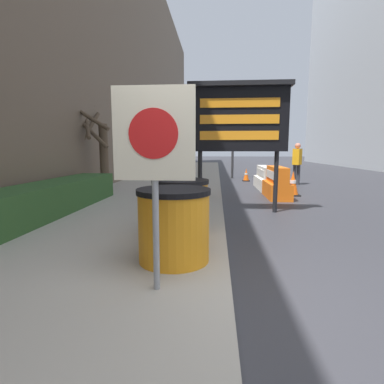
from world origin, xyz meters
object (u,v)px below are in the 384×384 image
Objects in this scene: traffic_cone_mid at (261,174)px; traffic_light_near_curb at (233,114)px; pedestrian_worker at (297,160)px; jersey_barrier_white at (265,179)px; warning_sign at (154,148)px; jersey_barrier_orange_far at (277,184)px; message_board at (239,119)px; traffic_cone_near at (246,175)px; barrel_drum_foreground at (174,225)px; barrel_drum_middle at (180,208)px; traffic_cone_far at (293,184)px.

traffic_light_near_curb reaches higher than traffic_cone_mid.
traffic_light_near_curb is 2.57× the size of pedestrian_worker.
jersey_barrier_white is 1.28× the size of pedestrian_worker.
warning_sign is 6.95m from jersey_barrier_orange_far.
traffic_cone_near is at bearing 82.76° from message_board.
traffic_light_near_curb is at bearing 131.04° from traffic_cone_mid.
traffic_light_near_curb reaches higher than barrel_drum_foreground.
traffic_light_near_curb is (-1.01, 3.88, 2.79)m from jersey_barrier_white.
barrel_drum_middle is 0.20× the size of traffic_light_near_curb.
barrel_drum_foreground is at bearing -103.69° from traffic_cone_mid.
traffic_light_near_curb reaches higher than jersey_barrier_orange_far.
barrel_drum_foreground is at bearing 85.54° from warning_sign.
pedestrian_worker is (2.80, 5.65, -1.12)m from message_board.
message_board reaches higher than barrel_drum_middle.
barrel_drum_foreground is 1.50× the size of traffic_cone_near.
traffic_light_near_curb is 4.13m from pedestrian_worker.
traffic_light_near_curb is at bearing 82.76° from barrel_drum_middle.
jersey_barrier_orange_far is at bearing 69.82° from warning_sign.
traffic_light_near_curb is at bearing 106.19° from traffic_cone_far.
jersey_barrier_white is at bearing -75.36° from traffic_light_near_curb.
jersey_barrier_white is (0.00, 2.11, -0.05)m from jersey_barrier_orange_far.
jersey_barrier_white is at bearing 109.78° from traffic_cone_far.
traffic_cone_far is at bearing -84.53° from traffic_cone_mid.
jersey_barrier_orange_far is 2.77× the size of traffic_cone_near.
traffic_cone_far is at bearing -70.22° from jersey_barrier_white.
traffic_light_near_curb is (1.36, 12.44, 1.69)m from warning_sign.
pedestrian_worker is (1.47, 3.49, 0.59)m from jersey_barrier_orange_far.
traffic_cone_near is 0.75× the size of traffic_cone_far.
traffic_cone_far is 3.21m from pedestrian_worker.
jersey_barrier_orange_far reaches higher than jersey_barrier_white.
barrel_drum_foreground is 10.59m from traffic_cone_mid.
traffic_cone_near is 3.18m from traffic_light_near_curb.
traffic_cone_far is (1.04, -4.27, 0.09)m from traffic_cone_near.
traffic_light_near_curb is at bearing 99.61° from jersey_barrier_orange_far.
warning_sign reaches higher than jersey_barrier_orange_far.
barrel_drum_middle reaches higher than traffic_cone_far.
traffic_cone_far reaches higher than traffic_cone_near.
traffic_cone_mid is at bearing 85.56° from jersey_barrier_white.
jersey_barrier_orange_far is at bearing 58.48° from message_board.
barrel_drum_middle is 11.00m from traffic_light_near_curb.
barrel_drum_foreground and barrel_drum_middle have the same top height.
traffic_cone_far is at bearing 14.06° from pedestrian_worker.
warning_sign reaches higher than traffic_cone_near.
traffic_cone_near is (-0.45, 4.74, -0.13)m from jersey_barrier_orange_far.
barrel_drum_middle is 9.55m from traffic_cone_near.
barrel_drum_middle is 7.13m from jersey_barrier_white.
traffic_cone_near is at bearing 99.68° from jersey_barrier_white.
pedestrian_worker is at bearing 73.69° from traffic_cone_far.
traffic_light_near_curb reaches higher than warning_sign.
traffic_cone_mid is at bearing 77.35° from message_board.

